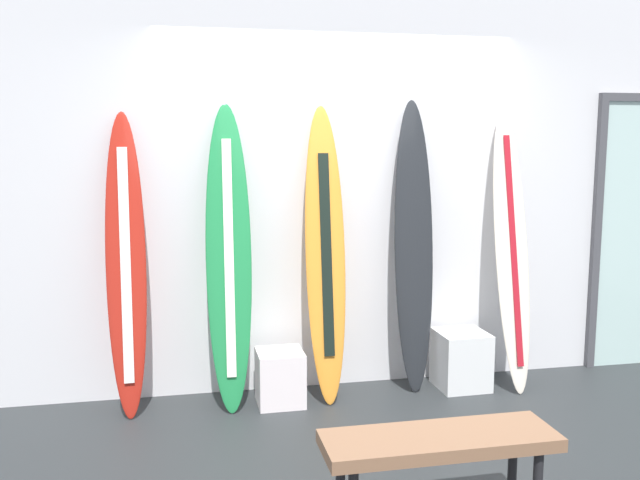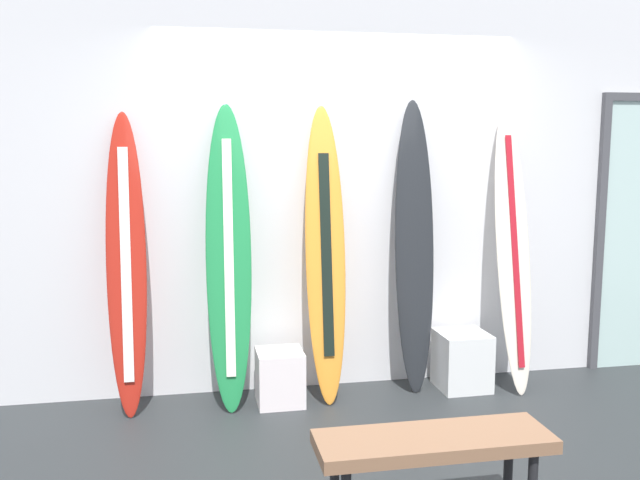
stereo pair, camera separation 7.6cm
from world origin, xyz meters
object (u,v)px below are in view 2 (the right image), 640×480
at_px(surfboard_crimson, 126,264).
at_px(surfboard_sunset, 325,256).
at_px(surfboard_ivory, 513,250).
at_px(display_block_center, 462,360).
at_px(surfboard_emerald, 229,259).
at_px(bench, 433,448).
at_px(surfboard_charcoal, 414,247).
at_px(display_block_left, 280,377).

xyz_separation_m(surfboard_crimson, surfboard_sunset, (1.30, -0.01, 0.01)).
xyz_separation_m(surfboard_ivory, display_block_center, (-0.35, 0.02, -0.79)).
bearing_deg(surfboard_crimson, surfboard_emerald, -1.46).
relative_size(surfboard_sunset, surfboard_ivory, 1.01).
bearing_deg(surfboard_crimson, bench, -50.32).
xyz_separation_m(surfboard_charcoal, display_block_left, (-0.97, -0.12, -0.84)).
xyz_separation_m(surfboard_crimson, surfboard_charcoal, (1.95, 0.04, 0.05)).
height_order(surfboard_ivory, display_block_left, surfboard_ivory).
distance_m(surfboard_charcoal, bench, 1.96).
bearing_deg(surfboard_ivory, display_block_center, 177.41).
bearing_deg(surfboard_emerald, display_block_center, -0.40).
relative_size(surfboard_crimson, display_block_center, 4.78).
bearing_deg(display_block_center, bench, -116.27).
distance_m(surfboard_crimson, display_block_left, 1.26).
bearing_deg(bench, display_block_left, 105.75).
xyz_separation_m(surfboard_charcoal, display_block_center, (0.35, -0.07, -0.82)).
relative_size(surfboard_emerald, surfboard_charcoal, 0.98).
bearing_deg(display_block_left, display_block_center, 1.98).
height_order(surfboard_crimson, display_block_left, surfboard_crimson).
distance_m(surfboard_ivory, display_block_center, 0.87).
height_order(surfboard_emerald, surfboard_sunset, surfboard_emerald).
distance_m(surfboard_crimson, bench, 2.34).
bearing_deg(bench, surfboard_ivory, 54.85).
distance_m(surfboard_emerald, surfboard_charcoal, 1.30).
distance_m(surfboard_charcoal, surfboard_ivory, 0.71).
height_order(surfboard_charcoal, display_block_center, surfboard_charcoal).
distance_m(surfboard_emerald, display_block_left, 0.87).
xyz_separation_m(surfboard_crimson, surfboard_ivory, (2.65, -0.04, 0.02)).
distance_m(surfboard_emerald, display_block_center, 1.83).
bearing_deg(bench, surfboard_crimson, 129.68).
xyz_separation_m(surfboard_sunset, display_block_center, (1.00, -0.02, -0.79)).
bearing_deg(surfboard_charcoal, surfboard_ivory, -6.94).
height_order(surfboard_crimson, surfboard_sunset, surfboard_sunset).
xyz_separation_m(surfboard_sunset, surfboard_ivory, (1.35, -0.03, 0.00)).
height_order(surfboard_sunset, display_block_center, surfboard_sunset).
height_order(surfboard_sunset, display_block_left, surfboard_sunset).
bearing_deg(display_block_left, surfboard_emerald, 170.01).
relative_size(surfboard_emerald, surfboard_ivory, 1.01).
relative_size(surfboard_crimson, bench, 1.84).
xyz_separation_m(surfboard_charcoal, surfboard_ivory, (0.70, -0.09, -0.03)).
xyz_separation_m(surfboard_charcoal, bench, (-0.50, -1.79, -0.62)).
bearing_deg(display_block_left, surfboard_charcoal, 6.77).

